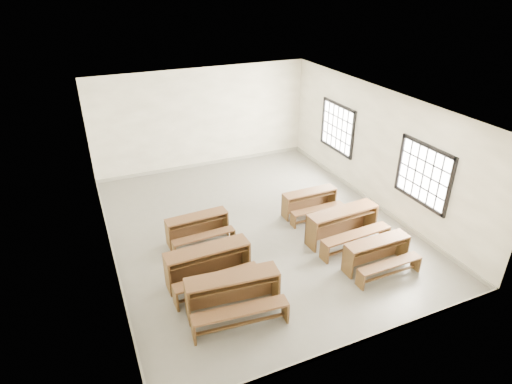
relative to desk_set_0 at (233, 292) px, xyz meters
name	(u,v)px	position (x,y,z in m)	size (l,w,h in m)	color
room	(260,148)	(1.68, 2.60, 1.68)	(8.50, 8.50, 3.20)	slate
desk_set_0	(233,292)	(0.00, 0.00, 0.00)	(1.85, 1.09, 0.79)	brown
desk_set_1	(209,263)	(-0.15, 1.04, 0.00)	(1.78, 0.96, 0.79)	brown
desk_set_2	(198,227)	(0.08, 2.59, -0.07)	(1.52, 0.84, 0.67)	brown
desk_set_3	(378,252)	(3.34, 0.02, -0.07)	(1.51, 0.80, 0.68)	brown
desk_set_4	(343,223)	(3.26, 1.23, 0.01)	(1.84, 1.03, 0.80)	brown
desk_set_5	(310,201)	(3.17, 2.63, -0.08)	(1.48, 0.77, 0.66)	brown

